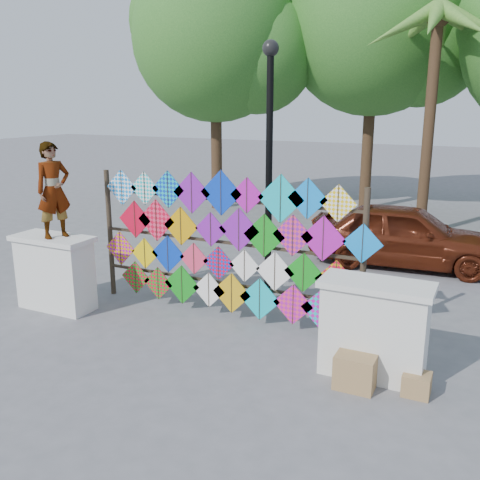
# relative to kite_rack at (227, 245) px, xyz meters

# --- Properties ---
(ground) EXTENTS (80.00, 80.00, 0.00)m
(ground) POSITION_rel_kite_rack_xyz_m (-0.11, -0.72, -1.23)
(ground) COLOR slate
(ground) RESTS_ON ground
(parapet_left) EXTENTS (1.40, 0.65, 1.28)m
(parapet_left) POSITION_rel_kite_rack_xyz_m (-2.81, -0.92, -0.58)
(parapet_left) COLOR white
(parapet_left) RESTS_ON ground
(parapet_right) EXTENTS (1.40, 0.65, 1.28)m
(parapet_right) POSITION_rel_kite_rack_xyz_m (2.59, -0.92, -0.58)
(parapet_right) COLOR white
(parapet_right) RESTS_ON ground
(kite_rack) EXTENTS (4.93, 0.24, 2.43)m
(kite_rack) POSITION_rel_kite_rack_xyz_m (0.00, 0.00, 0.00)
(kite_rack) COLOR #32281C
(kite_rack) RESTS_ON ground
(tree_west) EXTENTS (5.85, 5.20, 8.01)m
(tree_west) POSITION_rel_kite_rack_xyz_m (-4.51, 8.31, 4.16)
(tree_west) COLOR #47341E
(tree_west) RESTS_ON ground
(tree_mid) EXTENTS (6.30, 5.60, 8.61)m
(tree_mid) POSITION_rel_kite_rack_xyz_m (-0.01, 10.31, 4.55)
(tree_mid) COLOR #47341E
(tree_mid) RESTS_ON ground
(palm_tree) EXTENTS (3.62, 3.62, 5.83)m
(palm_tree) POSITION_rel_kite_rack_xyz_m (2.09, 7.28, 3.73)
(palm_tree) COLOR #47341E
(palm_tree) RESTS_ON ground
(vendor_woman) EXTENTS (0.56, 0.67, 1.57)m
(vendor_woman) POSITION_rel_kite_rack_xyz_m (-2.69, -0.92, 0.84)
(vendor_woman) COLOR #99999E
(vendor_woman) RESTS_ON parapet_left
(sedan) EXTENTS (4.13, 1.94, 1.37)m
(sedan) POSITION_rel_kite_rack_xyz_m (2.15, 4.24, -0.54)
(sedan) COLOR #521D0E
(sedan) RESTS_ON ground
(lamppost) EXTENTS (0.28, 0.28, 4.46)m
(lamppost) POSITION_rel_kite_rack_xyz_m (0.19, 1.28, 1.47)
(lamppost) COLOR black
(lamppost) RESTS_ON ground
(cardboard_box_near) EXTENTS (0.49, 0.44, 0.44)m
(cardboard_box_near) POSITION_rel_kite_rack_xyz_m (2.47, -1.30, -1.01)
(cardboard_box_near) COLOR #AC7B53
(cardboard_box_near) RESTS_ON ground
(cardboard_box_far) EXTENTS (0.33, 0.30, 0.28)m
(cardboard_box_far) POSITION_rel_kite_rack_xyz_m (3.19, -1.17, -1.09)
(cardboard_box_far) COLOR #AC7B53
(cardboard_box_far) RESTS_ON ground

